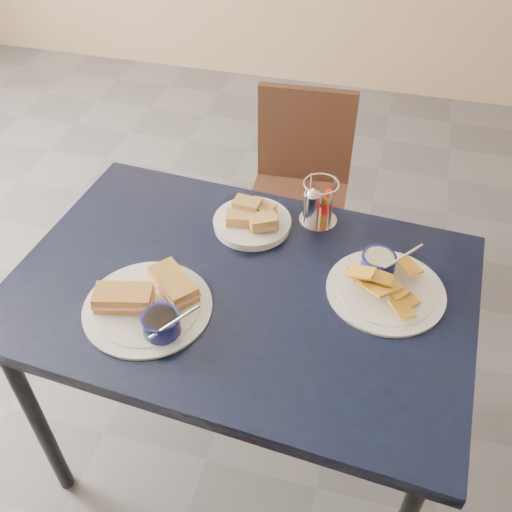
% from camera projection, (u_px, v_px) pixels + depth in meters
% --- Properties ---
extents(ground, '(6.00, 6.00, 0.00)m').
position_uv_depth(ground, '(233.00, 383.00, 2.13)').
color(ground, '#4C4C50').
rests_on(ground, ground).
extents(dining_table, '(1.22, 0.86, 0.75)m').
position_uv_depth(dining_table, '(241.00, 302.00, 1.51)').
color(dining_table, black).
rests_on(dining_table, ground).
extents(chair_far, '(0.40, 0.39, 0.81)m').
position_uv_depth(chair_far, '(301.00, 178.00, 2.30)').
color(chair_far, black).
rests_on(chair_far, ground).
extents(sandwich_plate, '(0.32, 0.32, 0.12)m').
position_uv_depth(sandwich_plate, '(151.00, 303.00, 1.39)').
color(sandwich_plate, white).
rests_on(sandwich_plate, dining_table).
extents(plantain_plate, '(0.30, 0.30, 0.12)m').
position_uv_depth(plantain_plate, '(383.00, 282.00, 1.45)').
color(plantain_plate, white).
rests_on(plantain_plate, dining_table).
extents(bread_basket, '(0.22, 0.22, 0.07)m').
position_uv_depth(bread_basket, '(252.00, 220.00, 1.62)').
color(bread_basket, white).
rests_on(bread_basket, dining_table).
extents(condiment_caddy, '(0.11, 0.11, 0.14)m').
position_uv_depth(condiment_caddy, '(318.00, 205.00, 1.62)').
color(condiment_caddy, silver).
rests_on(condiment_caddy, dining_table).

